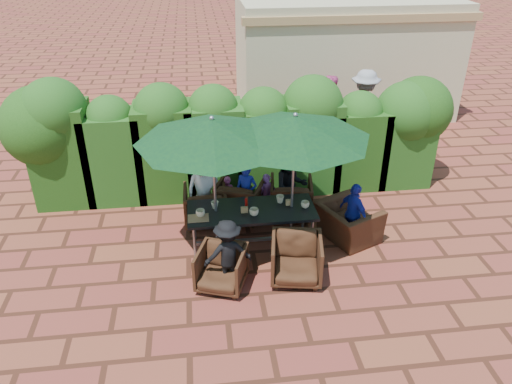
{
  "coord_description": "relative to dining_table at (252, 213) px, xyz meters",
  "views": [
    {
      "loc": [
        -0.82,
        -7.08,
        5.17
      ],
      "look_at": [
        0.11,
        0.4,
        0.98
      ],
      "focal_mm": 35.0,
      "sensor_mm": 36.0,
      "label": 1
    }
  ],
  "objects": [
    {
      "name": "cup_d",
      "position": [
        0.53,
        0.18,
        0.14
      ],
      "size": [
        0.14,
        0.14,
        0.13
      ],
      "primitive_type": "imported",
      "color": "beige",
      "rests_on": "dining_table"
    },
    {
      "name": "ketchup_bottle",
      "position": [
        -0.08,
        0.1,
        0.16
      ],
      "size": [
        0.04,
        0.04,
        0.17
      ],
      "primitive_type": "cylinder",
      "color": "#B20C0A",
      "rests_on": "dining_table"
    },
    {
      "name": "chair_far_right",
      "position": [
        0.88,
        0.98,
        -0.26
      ],
      "size": [
        0.91,
        0.87,
        0.82
      ],
      "primitive_type": "imported",
      "rotation": [
        0.0,
        0.0,
        2.98
      ],
      "color": "black",
      "rests_on": "ground"
    },
    {
      "name": "chair_far_mid",
      "position": [
        -0.09,
        1.03,
        -0.24
      ],
      "size": [
        1.08,
        1.05,
        0.86
      ],
      "primitive_type": "imported",
      "rotation": [
        0.0,
        0.0,
        2.74
      ],
      "color": "black",
      "rests_on": "ground"
    },
    {
      "name": "chair_near_right",
      "position": [
        0.6,
        -0.99,
        -0.26
      ],
      "size": [
        0.92,
        0.88,
        0.82
      ],
      "primitive_type": "imported",
      "rotation": [
        0.0,
        0.0,
        -0.18
      ],
      "color": "black",
      "rests_on": "ground"
    },
    {
      "name": "adult_far_left",
      "position": [
        -0.78,
        1.0,
        0.03
      ],
      "size": [
        0.8,
        0.66,
        1.41
      ],
      "primitive_type": "imported",
      "rotation": [
        0.0,
        0.0,
        0.41
      ],
      "color": "white",
      "rests_on": "ground"
    },
    {
      "name": "chair_far_left",
      "position": [
        -0.78,
        0.89,
        -0.27
      ],
      "size": [
        0.8,
        0.75,
        0.81
      ],
      "primitive_type": "imported",
      "rotation": [
        0.0,
        0.0,
        3.13
      ],
      "color": "black",
      "rests_on": "ground"
    },
    {
      "name": "umbrella_left",
      "position": [
        -0.61,
        0.04,
        1.54
      ],
      "size": [
        2.5,
        2.5,
        2.46
      ],
      "color": "gray",
      "rests_on": "ground"
    },
    {
      "name": "cup_a",
      "position": [
        -0.87,
        -0.12,
        0.14
      ],
      "size": [
        0.16,
        0.16,
        0.12
      ],
      "primitive_type": "imported",
      "color": "beige",
      "rests_on": "dining_table"
    },
    {
      "name": "adult_end_right",
      "position": [
        1.8,
        -0.07,
        -0.1
      ],
      "size": [
        0.59,
        0.75,
        1.15
      ],
      "primitive_type": "imported",
      "rotation": [
        0.0,
        0.0,
        2.0
      ],
      "color": "#1E28A3",
      "rests_on": "ground"
    },
    {
      "name": "number_block_left",
      "position": [
        -0.13,
        -0.08,
        0.13
      ],
      "size": [
        0.12,
        0.06,
        0.1
      ],
      "primitive_type": "cube",
      "color": "tan",
      "rests_on": "dining_table"
    },
    {
      "name": "cup_e",
      "position": [
        0.92,
        -0.05,
        0.13
      ],
      "size": [
        0.15,
        0.15,
        0.12
      ],
      "primitive_type": "imported",
      "color": "beige",
      "rests_on": "dining_table"
    },
    {
      "name": "cup_c",
      "position": [
        0.02,
        -0.19,
        0.14
      ],
      "size": [
        0.16,
        0.16,
        0.13
      ],
      "primitive_type": "imported",
      "color": "beige",
      "rests_on": "dining_table"
    },
    {
      "name": "pedestrian_a",
      "position": [
        1.68,
        4.06,
        0.17
      ],
      "size": [
        1.68,
        1.03,
        1.69
      ],
      "primitive_type": "imported",
      "rotation": [
        0.0,
        0.0,
        2.82
      ],
      "color": "green",
      "rests_on": "ground"
    },
    {
      "name": "adult_far_right",
      "position": [
        0.85,
        0.89,
        -0.01
      ],
      "size": [
        0.65,
        0.41,
        1.33
      ],
      "primitive_type": "imported",
      "rotation": [
        0.0,
        0.0,
        0.03
      ],
      "color": "black",
      "rests_on": "ground"
    },
    {
      "name": "serving_tray",
      "position": [
        -0.91,
        -0.18,
        0.08
      ],
      "size": [
        0.35,
        0.25,
        0.02
      ],
      "primitive_type": "cube",
      "color": "#9B704B",
      "rests_on": "dining_table"
    },
    {
      "name": "child_right",
      "position": [
        0.41,
        0.97,
        -0.23
      ],
      "size": [
        0.33,
        0.27,
        0.89
      ],
      "primitive_type": "imported",
      "rotation": [
        0.0,
        0.0,
        0.04
      ],
      "color": "#8E489E",
      "rests_on": "ground"
    },
    {
      "name": "sauce_bottle",
      "position": [
        -0.06,
        0.14,
        0.16
      ],
      "size": [
        0.04,
        0.04,
        0.17
      ],
      "primitive_type": "cylinder",
      "color": "#4C230C",
      "rests_on": "dining_table"
    },
    {
      "name": "dining_table",
      "position": [
        0.0,
        0.0,
        0.0
      ],
      "size": [
        2.2,
        0.9,
        0.75
      ],
      "color": "black",
      "rests_on": "ground"
    },
    {
      "name": "hedge_wall",
      "position": [
        -0.15,
        2.12,
        0.66
      ],
      "size": [
        9.1,
        1.6,
        2.57
      ],
      "color": "#16350E",
      "rests_on": "ground"
    },
    {
      "name": "number_block_right",
      "position": [
        0.67,
        0.08,
        0.13
      ],
      "size": [
        0.12,
        0.06,
        0.1
      ],
      "primitive_type": "cube",
      "color": "tan",
      "rests_on": "dining_table"
    },
    {
      "name": "umbrella_right",
      "position": [
        0.7,
        0.02,
        1.54
      ],
      "size": [
        2.5,
        2.5,
        2.46
      ],
      "color": "gray",
      "rests_on": "ground"
    },
    {
      "name": "adult_near_left",
      "position": [
        -0.49,
        -0.99,
        -0.09
      ],
      "size": [
        0.78,
        0.42,
        1.16
      ],
      "primitive_type": "imported",
      "rotation": [
        0.0,
        0.0,
        3.26
      ],
      "color": "black",
      "rests_on": "ground"
    },
    {
      "name": "chair_near_left",
      "position": [
        -0.6,
        -1.03,
        -0.3
      ],
      "size": [
        0.91,
        0.88,
        0.74
      ],
      "primitive_type": "imported",
      "rotation": [
        0.0,
        0.0,
        -0.34
      ],
      "color": "black",
      "rests_on": "ground"
    },
    {
      "name": "ground",
      "position": [
        -0.01,
        -0.2,
        -0.67
      ],
      "size": [
        80.0,
        80.0,
        0.0
      ],
      "primitive_type": "plane",
      "color": "brown",
      "rests_on": "ground"
    },
    {
      "name": "child_left",
      "position": [
        -0.33,
        1.14,
        -0.27
      ],
      "size": [
        0.35,
        0.32,
        0.8
      ],
      "primitive_type": "imported",
      "rotation": [
        0.0,
        0.0,
        -0.35
      ],
      "color": "#C9478A",
      "rests_on": "ground"
    },
    {
      "name": "pedestrian_b",
      "position": [
        2.4,
        4.26,
        0.23
      ],
      "size": [
        0.9,
        0.58,
        1.8
      ],
      "primitive_type": "imported",
      "rotation": [
        0.0,
        0.0,
        3.08
      ],
      "color": "#C9478A",
      "rests_on": "ground"
    },
    {
      "name": "building",
      "position": [
        3.49,
        6.79,
        0.93
      ],
      "size": [
        6.2,
        3.08,
        3.2
      ],
      "color": "beige",
      "rests_on": "ground"
    },
    {
      "name": "pedestrian_c",
      "position": [
        3.31,
        4.2,
        0.29
      ],
      "size": [
        1.34,
        0.88,
        1.92
      ],
      "primitive_type": "imported",
      "rotation": [
        0.0,
        0.0,
        2.86
      ],
      "color": "#93939B",
      "rests_on": "ground"
    },
    {
      "name": "adult_far_mid",
      "position": [
        0.0,
        0.89,
        -0.09
      ],
      "size": [
        0.52,
        0.48,
        1.17
      ],
      "primitive_type": "imported",
      "rotation": [
        0.0,
        0.0,
        -0.4
      ],
      "color": "#1E28A3",
      "rests_on": "ground"
    },
    {
      "name": "chair_end_right",
      "position": [
        1.75,
        0.03,
        -0.23
      ],
      "size": [
        1.02,
        1.2,
        0.89
      ],
      "primitive_type": "imported",
      "rotation": [
        0.0,
        0.0,
        1.99
      ],
      "color": "black",
      "rests_on": "ground"
    },
    {
      "name": "cup_b",
      "position": [
        -0.62,
        0.13,
        0.14
      ],
      "size": [
        0.13,
        0.13,
        0.12
      ],
      "primitive_type": "imported",
      "color": "beige",
      "rests_on": "dining_table"
    }
  ]
}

